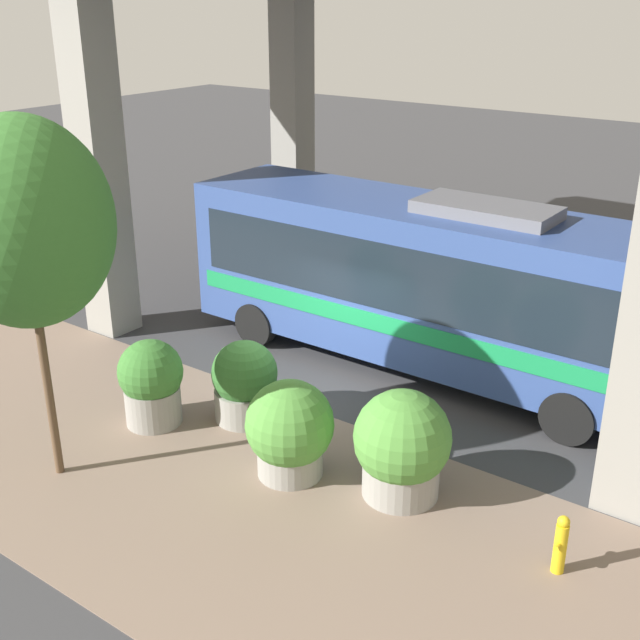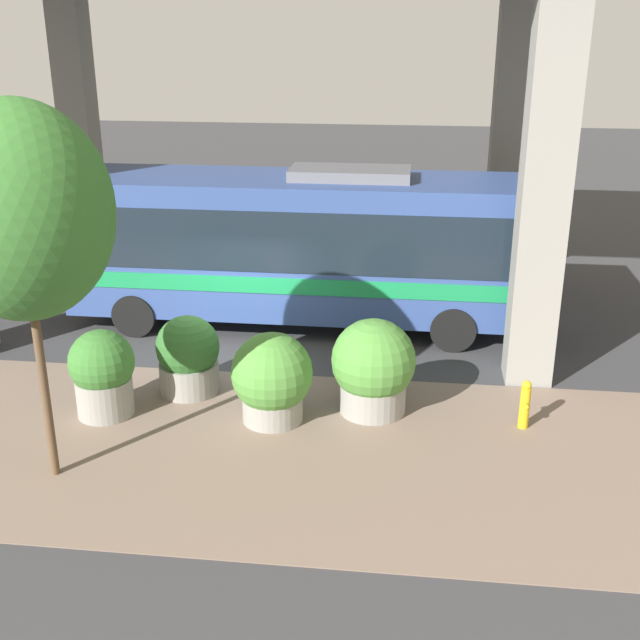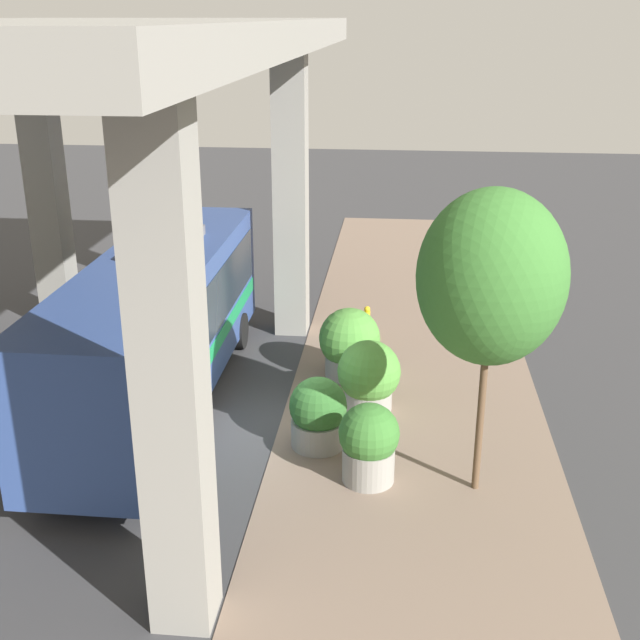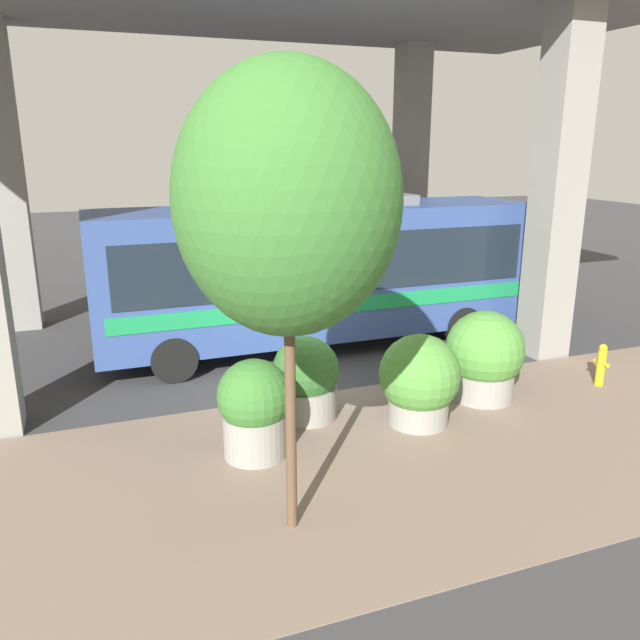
{
  "view_description": "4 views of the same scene",
  "coord_description": "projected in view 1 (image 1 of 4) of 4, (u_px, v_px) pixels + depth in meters",
  "views": [
    {
      "loc": [
        -10.86,
        -8.28,
        7.53
      ],
      "look_at": [
        -0.37,
        -0.67,
        2.13
      ],
      "focal_mm": 45.0,
      "sensor_mm": 36.0,
      "label": 1
    },
    {
      "loc": [
        -14.76,
        -3.62,
        6.95
      ],
      "look_at": [
        -0.36,
        -1.87,
        1.39
      ],
      "focal_mm": 45.0,
      "sensor_mm": 36.0,
      "label": 2
    },
    {
      "loc": [
        -2.54,
        15.65,
        8.63
      ],
      "look_at": [
        -0.71,
        -2.14,
        1.83
      ],
      "focal_mm": 45.0,
      "sensor_mm": 36.0,
      "label": 3
    },
    {
      "loc": [
        -11.13,
        4.19,
        4.96
      ],
      "look_at": [
        -0.15,
        0.04,
        1.62
      ],
      "focal_mm": 35.0,
      "sensor_mm": 36.0,
      "label": 4
    }
  ],
  "objects": [
    {
      "name": "street_tree_near",
      "position": [
        24.0,
        223.0,
        11.79
      ],
      "size": [
        2.66,
        2.66,
        5.92
      ],
      "color": "brown",
      "rests_on": "ground"
    },
    {
      "name": "ground_plane",
      "position": [
        303.0,
        408.0,
        15.5
      ],
      "size": [
        80.0,
        80.0,
        0.0
      ],
      "primitive_type": "plane",
      "color": "#38383A",
      "rests_on": "ground"
    },
    {
      "name": "planter_extra",
      "position": [
        151.0,
        382.0,
        14.65
      ],
      "size": [
        1.19,
        1.19,
        1.66
      ],
      "color": "gray",
      "rests_on": "ground"
    },
    {
      "name": "planter_middle",
      "position": [
        290.0,
        430.0,
        13.08
      ],
      "size": [
        1.47,
        1.47,
        1.69
      ],
      "color": "gray",
      "rests_on": "ground"
    },
    {
      "name": "planter_front",
      "position": [
        245.0,
        383.0,
        14.83
      ],
      "size": [
        1.23,
        1.23,
        1.57
      ],
      "color": "gray",
      "rests_on": "ground"
    },
    {
      "name": "planter_back",
      "position": [
        402.0,
        446.0,
        12.52
      ],
      "size": [
        1.55,
        1.55,
        1.81
      ],
      "color": "gray",
      "rests_on": "ground"
    },
    {
      "name": "bus",
      "position": [
        432.0,
        278.0,
        16.34
      ],
      "size": [
        2.69,
        10.69,
        3.75
      ],
      "color": "#334C8C",
      "rests_on": "ground"
    },
    {
      "name": "sidewalk_strip",
      "position": [
        194.0,
        479.0,
        13.25
      ],
      "size": [
        6.0,
        40.0,
        0.02
      ],
      "color": "#7A6656",
      "rests_on": "ground"
    },
    {
      "name": "fire_hydrant",
      "position": [
        561.0,
        544.0,
        10.97
      ],
      "size": [
        0.38,
        0.18,
        0.93
      ],
      "color": "gold",
      "rests_on": "ground"
    }
  ]
}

